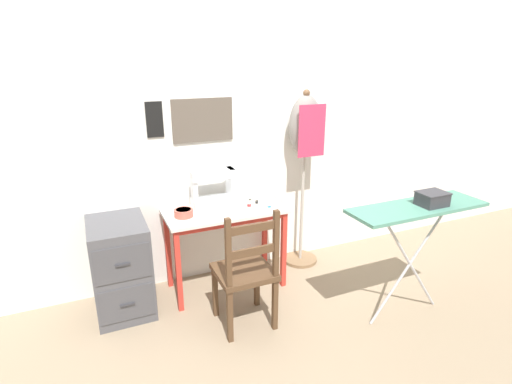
% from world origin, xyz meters
% --- Properties ---
extents(ground_plane, '(14.00, 14.00, 0.00)m').
position_xyz_m(ground_plane, '(0.00, 0.00, 0.00)').
color(ground_plane, gray).
extents(wall_back, '(10.00, 0.07, 2.55)m').
position_xyz_m(wall_back, '(-0.00, 0.53, 1.28)').
color(wall_back, silver).
rests_on(wall_back, ground_plane).
extents(sewing_table, '(0.97, 0.46, 0.70)m').
position_xyz_m(sewing_table, '(0.00, 0.22, 0.59)').
color(sewing_table, silver).
rests_on(sewing_table, ground_plane).
extents(sewing_machine, '(0.41, 0.17, 0.34)m').
position_xyz_m(sewing_machine, '(-0.01, 0.33, 0.85)').
color(sewing_machine, white).
rests_on(sewing_machine, sewing_table).
extents(fabric_bowl, '(0.15, 0.15, 0.06)m').
position_xyz_m(fabric_bowl, '(-0.34, 0.22, 0.73)').
color(fabric_bowl, '#B25647').
rests_on(fabric_bowl, sewing_table).
extents(scissors, '(0.10, 0.12, 0.01)m').
position_xyz_m(scissors, '(0.37, 0.11, 0.70)').
color(scissors, silver).
rests_on(scissors, sewing_table).
extents(thread_spool_near_machine, '(0.04, 0.04, 0.03)m').
position_xyz_m(thread_spool_near_machine, '(0.21, 0.21, 0.72)').
color(thread_spool_near_machine, red).
rests_on(thread_spool_near_machine, sewing_table).
extents(thread_spool_mid_table, '(0.03, 0.03, 0.03)m').
position_xyz_m(thread_spool_mid_table, '(0.25, 0.29, 0.72)').
color(thread_spool_mid_table, silver).
rests_on(thread_spool_mid_table, sewing_table).
extents(thread_spool_far_edge, '(0.03, 0.03, 0.03)m').
position_xyz_m(thread_spool_far_edge, '(0.29, 0.25, 0.72)').
color(thread_spool_far_edge, black).
rests_on(thread_spool_far_edge, sewing_table).
extents(wooden_chair, '(0.40, 0.38, 0.92)m').
position_xyz_m(wooden_chair, '(-0.05, -0.32, 0.43)').
color(wooden_chair, '#513823').
rests_on(wooden_chair, ground_plane).
extents(filing_cabinet, '(0.41, 0.55, 0.72)m').
position_xyz_m(filing_cabinet, '(-0.84, 0.23, 0.36)').
color(filing_cabinet, '#4C4C51').
rests_on(filing_cabinet, ground_plane).
extents(dress_form, '(0.32, 0.32, 1.61)m').
position_xyz_m(dress_form, '(0.80, 0.36, 1.18)').
color(dress_form, '#846647').
rests_on(dress_form, ground_plane).
extents(ironing_board, '(1.03, 0.32, 0.89)m').
position_xyz_m(ironing_board, '(1.11, -0.69, 0.83)').
color(ironing_board, '#518E7A').
rests_on(ironing_board, ground_plane).
extents(storage_box, '(0.20, 0.16, 0.10)m').
position_xyz_m(storage_box, '(1.20, -0.72, 0.93)').
color(storage_box, '#333338').
rests_on(storage_box, ironing_board).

